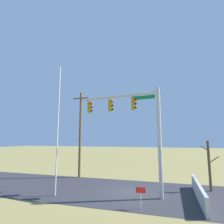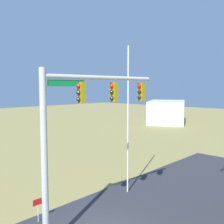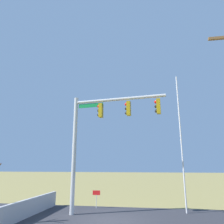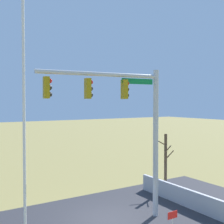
% 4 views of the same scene
% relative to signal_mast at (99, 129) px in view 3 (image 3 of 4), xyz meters
% --- Properties ---
extents(ground_plane, '(160.00, 160.00, 0.00)m').
position_rel_signal_mast_xyz_m(ground_plane, '(-0.83, 0.79, -5.43)').
color(ground_plane, olive).
extents(road_surface, '(28.00, 8.00, 0.01)m').
position_rel_signal_mast_xyz_m(road_surface, '(-4.83, 0.79, -5.43)').
color(road_surface, '#2D2D33').
rests_on(road_surface, ground_plane).
extents(sidewalk_corner, '(6.00, 6.00, 0.01)m').
position_rel_signal_mast_xyz_m(sidewalk_corner, '(2.71, -0.21, -5.43)').
color(sidewalk_corner, '#B7B5AD').
rests_on(sidewalk_corner, ground_plane).
extents(retaining_fence, '(0.20, 6.69, 1.06)m').
position_rel_signal_mast_xyz_m(retaining_fence, '(4.10, 0.39, -4.90)').
color(retaining_fence, '#A8A8AD').
rests_on(retaining_fence, ground_plane).
extents(signal_mast, '(6.35, 1.02, 7.74)m').
position_rel_signal_mast_xyz_m(signal_mast, '(0.00, 0.00, 0.00)').
color(signal_mast, '#B2B5BA').
rests_on(signal_mast, ground_plane).
extents(flagpole, '(0.10, 0.10, 9.57)m').
position_rel_signal_mast_xyz_m(flagpole, '(-5.57, -1.77, -0.65)').
color(flagpole, silver).
rests_on(flagpole, ground_plane).
extents(open_sign, '(0.56, 0.04, 1.22)m').
position_rel_signal_mast_xyz_m(open_sign, '(0.67, -2.56, -4.52)').
color(open_sign, silver).
rests_on(open_sign, ground_plane).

